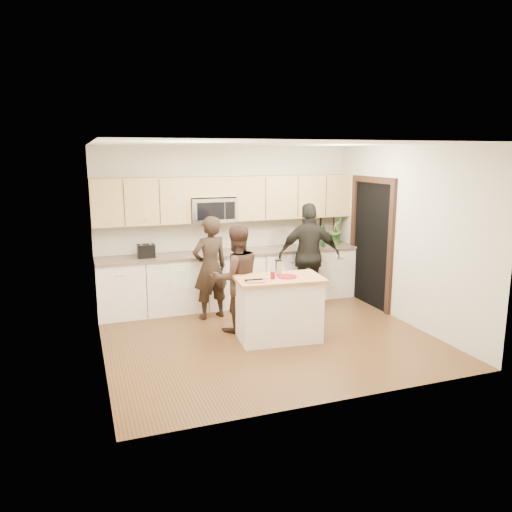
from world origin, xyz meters
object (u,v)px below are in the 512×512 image
object	(u,v)px
toaster	(146,251)
woman_center	(236,278)
island	(279,308)
woman_left	(210,268)
woman_right	(309,256)

from	to	relation	value
toaster	woman_center	world-z (taller)	woman_center
island	woman_center	distance (m)	0.78
island	toaster	distance (m)	2.45
woman_left	woman_right	size ratio (longest dim) A/B	0.92
toaster	woman_right	world-z (taller)	woman_right
woman_center	woman_right	xyz separation A→B (m)	(1.51, 0.69, 0.10)
woman_right	toaster	bearing A→B (deg)	4.27
woman_left	woman_right	xyz separation A→B (m)	(1.72, 0.00, 0.07)
woman_center	island	bearing A→B (deg)	125.53
woman_left	woman_center	size ratio (longest dim) A/B	1.03
toaster	woman_center	size ratio (longest dim) A/B	0.17
toaster	island	bearing A→B (deg)	-48.74
island	woman_right	world-z (taller)	woman_right
island	woman_right	size ratio (longest dim) A/B	0.71
toaster	woman_left	bearing A→B (deg)	-30.70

